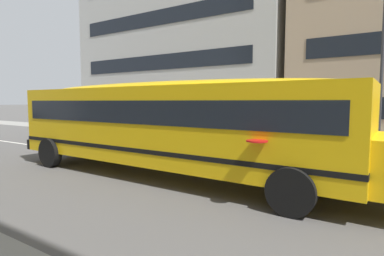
{
  "coord_description": "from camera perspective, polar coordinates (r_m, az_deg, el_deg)",
  "views": [
    {
      "loc": [
        5.22,
        -8.72,
        2.26
      ],
      "look_at": [
        -0.01,
        -0.7,
        1.43
      ],
      "focal_mm": 28.9,
      "sensor_mm": 36.0,
      "label": 1
    }
  ],
  "objects": [
    {
      "name": "ground_plane",
      "position": [
        10.42,
        2.18,
        -7.6
      ],
      "size": [
        400.0,
        400.0,
        0.0
      ],
      "primitive_type": "plane",
      "color": "#54514F"
    },
    {
      "name": "sidewalk_far",
      "position": [
        17.4,
        15.39,
        -2.67
      ],
      "size": [
        120.0,
        3.0,
        0.01
      ],
      "primitive_type": "cube",
      "color": "gray",
      "rests_on": "ground_plane"
    },
    {
      "name": "lane_centreline",
      "position": [
        10.42,
        2.18,
        -7.58
      ],
      "size": [
        110.0,
        0.16,
        0.01
      ],
      "primitive_type": "cube",
      "color": "silver",
      "rests_on": "ground_plane"
    },
    {
      "name": "school_bus",
      "position": [
        9.15,
        -3.67,
        1.34
      ],
      "size": [
        12.74,
        3.11,
        2.84
      ],
      "rotation": [
        0.0,
        0.0,
        -0.01
      ],
      "color": "yellow",
      "rests_on": "ground_plane"
    },
    {
      "name": "parked_car_maroon_end_of_row",
      "position": [
        22.57,
        -18.74,
        1.09
      ],
      "size": [
        3.92,
        1.92,
        1.64
      ],
      "rotation": [
        0.0,
        0.0,
        0.01
      ],
      "color": "maroon",
      "rests_on": "ground_plane"
    },
    {
      "name": "street_lamp",
      "position": [
        15.89,
        31.74,
        11.64
      ],
      "size": [
        0.44,
        0.44,
        6.8
      ],
      "color": "#38383D",
      "rests_on": "ground_plane"
    },
    {
      "name": "apartment_block_far_left",
      "position": [
        28.66,
        0.93,
        20.31
      ],
      "size": [
        17.69,
        10.93,
        19.7
      ],
      "color": "#B7B7B2",
      "rests_on": "ground_plane"
    }
  ]
}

